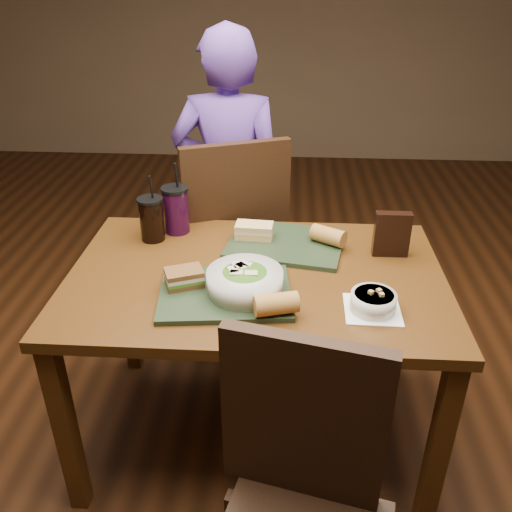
{
  "coord_description": "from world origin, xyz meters",
  "views": [
    {
      "loc": [
        0.1,
        -1.61,
        1.71
      ],
      "look_at": [
        0.0,
        0.0,
        0.82
      ],
      "focal_mm": 38.0,
      "sensor_mm": 36.0,
      "label": 1
    }
  ],
  "objects_px": {
    "sandwich_far": "(254,231)",
    "chip_bag": "(392,234)",
    "baguette_near": "(276,304)",
    "dining_table": "(256,296)",
    "chair_near": "(301,503)",
    "diner": "(229,187)",
    "tray_far": "(286,244)",
    "cup_cola": "(152,219)",
    "salad_bowl": "(245,280)",
    "cup_berry": "(176,209)",
    "soup_bowl": "(373,301)",
    "chair_far": "(240,236)",
    "baguette_far": "(328,236)",
    "sandwich_near": "(184,277)",
    "tray_near": "(225,293)"
  },
  "relations": [
    {
      "from": "sandwich_far",
      "to": "chip_bag",
      "type": "bearing_deg",
      "value": -8.52
    },
    {
      "from": "sandwich_far",
      "to": "baguette_near",
      "type": "xyz_separation_m",
      "value": [
        0.1,
        -0.5,
        0.0
      ]
    },
    {
      "from": "dining_table",
      "to": "sandwich_far",
      "type": "bearing_deg",
      "value": 95.17
    },
    {
      "from": "chair_near",
      "to": "diner",
      "type": "height_order",
      "value": "diner"
    },
    {
      "from": "tray_far",
      "to": "cup_cola",
      "type": "relative_size",
      "value": 1.59
    },
    {
      "from": "chair_near",
      "to": "chip_bag",
      "type": "height_order",
      "value": "chair_near"
    },
    {
      "from": "salad_bowl",
      "to": "cup_berry",
      "type": "bearing_deg",
      "value": 124.12
    },
    {
      "from": "dining_table",
      "to": "diner",
      "type": "relative_size",
      "value": 0.88
    },
    {
      "from": "soup_bowl",
      "to": "sandwich_far",
      "type": "xyz_separation_m",
      "value": [
        -0.4,
        0.44,
        0.01
      ]
    },
    {
      "from": "soup_bowl",
      "to": "baguette_near",
      "type": "height_order",
      "value": "baguette_near"
    },
    {
      "from": "cup_berry",
      "to": "chip_bag",
      "type": "height_order",
      "value": "cup_berry"
    },
    {
      "from": "tray_far",
      "to": "soup_bowl",
      "type": "distance_m",
      "value": 0.5
    },
    {
      "from": "chair_far",
      "to": "diner",
      "type": "relative_size",
      "value": 0.72
    },
    {
      "from": "chip_bag",
      "to": "tray_far",
      "type": "bearing_deg",
      "value": 172.89
    },
    {
      "from": "baguette_near",
      "to": "baguette_far",
      "type": "xyz_separation_m",
      "value": [
        0.18,
        0.47,
        -0.0
      ]
    },
    {
      "from": "diner",
      "to": "cup_cola",
      "type": "bearing_deg",
      "value": 69.1
    },
    {
      "from": "salad_bowl",
      "to": "diner",
      "type": "bearing_deg",
      "value": 99.03
    },
    {
      "from": "chip_bag",
      "to": "sandwich_near",
      "type": "bearing_deg",
      "value": -158.28
    },
    {
      "from": "dining_table",
      "to": "baguette_far",
      "type": "bearing_deg",
      "value": 39.35
    },
    {
      "from": "sandwich_near",
      "to": "cup_cola",
      "type": "relative_size",
      "value": 0.54
    },
    {
      "from": "tray_near",
      "to": "chair_near",
      "type": "bearing_deg",
      "value": -67.22
    },
    {
      "from": "soup_bowl",
      "to": "dining_table",
      "type": "bearing_deg",
      "value": 152.12
    },
    {
      "from": "diner",
      "to": "salad_bowl",
      "type": "height_order",
      "value": "diner"
    },
    {
      "from": "tray_far",
      "to": "salad_bowl",
      "type": "bearing_deg",
      "value": -109.72
    },
    {
      "from": "baguette_far",
      "to": "baguette_near",
      "type": "bearing_deg",
      "value": -111.05
    },
    {
      "from": "soup_bowl",
      "to": "chair_near",
      "type": "bearing_deg",
      "value": -112.32
    },
    {
      "from": "tray_far",
      "to": "baguette_near",
      "type": "height_order",
      "value": "baguette_near"
    },
    {
      "from": "diner",
      "to": "tray_near",
      "type": "relative_size",
      "value": 3.53
    },
    {
      "from": "chair_far",
      "to": "chip_bag",
      "type": "bearing_deg",
      "value": -35.71
    },
    {
      "from": "chair_far",
      "to": "dining_table",
      "type": "bearing_deg",
      "value": -79.35
    },
    {
      "from": "cup_berry",
      "to": "chip_bag",
      "type": "bearing_deg",
      "value": -10.14
    },
    {
      "from": "tray_near",
      "to": "soup_bowl",
      "type": "height_order",
      "value": "soup_bowl"
    },
    {
      "from": "soup_bowl",
      "to": "chip_bag",
      "type": "distance_m",
      "value": 0.38
    },
    {
      "from": "salad_bowl",
      "to": "sandwich_near",
      "type": "xyz_separation_m",
      "value": [
        -0.2,
        0.02,
        -0.01
      ]
    },
    {
      "from": "diner",
      "to": "sandwich_far",
      "type": "distance_m",
      "value": 0.6
    },
    {
      "from": "chair_near",
      "to": "salad_bowl",
      "type": "distance_m",
      "value": 0.68
    },
    {
      "from": "salad_bowl",
      "to": "sandwich_far",
      "type": "distance_m",
      "value": 0.38
    },
    {
      "from": "chair_near",
      "to": "tray_near",
      "type": "distance_m",
      "value": 0.67
    },
    {
      "from": "diner",
      "to": "baguette_near",
      "type": "height_order",
      "value": "diner"
    },
    {
      "from": "soup_bowl",
      "to": "chip_bag",
      "type": "height_order",
      "value": "chip_bag"
    },
    {
      "from": "chair_far",
      "to": "baguette_near",
      "type": "bearing_deg",
      "value": -77.55
    },
    {
      "from": "cup_cola",
      "to": "chip_bag",
      "type": "xyz_separation_m",
      "value": [
        0.89,
        -0.07,
        -0.0
      ]
    },
    {
      "from": "tray_near",
      "to": "sandwich_far",
      "type": "xyz_separation_m",
      "value": [
        0.07,
        0.39,
        0.04
      ]
    },
    {
      "from": "chair_near",
      "to": "cup_berry",
      "type": "height_order",
      "value": "cup_berry"
    },
    {
      "from": "diner",
      "to": "sandwich_far",
      "type": "xyz_separation_m",
      "value": [
        0.16,
        -0.58,
        0.06
      ]
    },
    {
      "from": "diner",
      "to": "chip_bag",
      "type": "height_order",
      "value": "diner"
    },
    {
      "from": "diner",
      "to": "cup_cola",
      "type": "distance_m",
      "value": 0.63
    },
    {
      "from": "salad_bowl",
      "to": "soup_bowl",
      "type": "distance_m",
      "value": 0.41
    },
    {
      "from": "chair_near",
      "to": "cup_cola",
      "type": "distance_m",
      "value": 1.16
    },
    {
      "from": "sandwich_near",
      "to": "cup_berry",
      "type": "distance_m",
      "value": 0.44
    }
  ]
}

